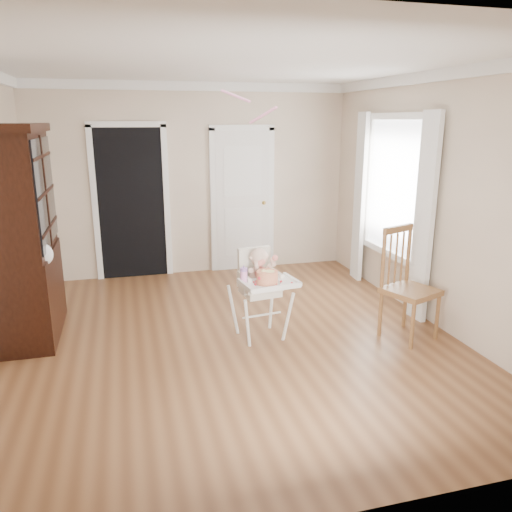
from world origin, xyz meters
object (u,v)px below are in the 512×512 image
object	(u,v)px
cake	(267,277)
china_cabinet	(25,234)
high_chair	(260,283)
sippy_cup	(244,274)
dining_chair	(408,287)

from	to	relation	value
cake	china_cabinet	xyz separation A→B (m)	(-2.28, 0.90, 0.36)
high_chair	cake	bearing A→B (deg)	-95.65
high_chair	sippy_cup	distance (m)	0.27
cake	dining_chair	world-z (taller)	dining_chair
sippy_cup	china_cabinet	world-z (taller)	china_cabinet
dining_chair	china_cabinet	bearing A→B (deg)	143.36
high_chair	cake	world-z (taller)	high_chair
high_chair	dining_chair	distance (m)	1.52
sippy_cup	china_cabinet	size ratio (longest dim) A/B	0.08
high_chair	sippy_cup	world-z (taller)	high_chair
sippy_cup	china_cabinet	distance (m)	2.25
dining_chair	cake	bearing A→B (deg)	153.46
china_cabinet	dining_chair	size ratio (longest dim) A/B	1.88
high_chair	dining_chair	world-z (taller)	dining_chair
high_chair	china_cabinet	distance (m)	2.42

